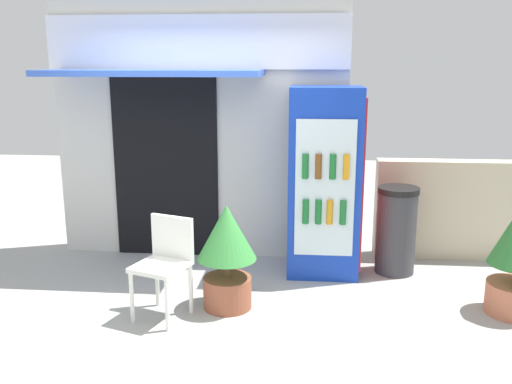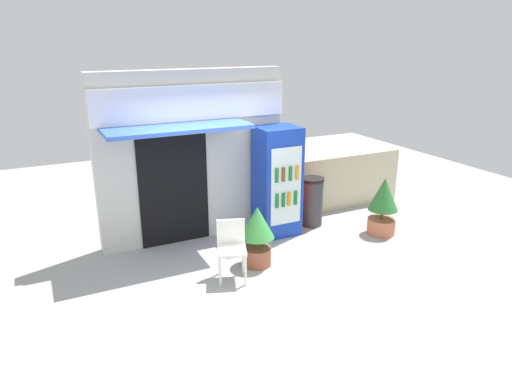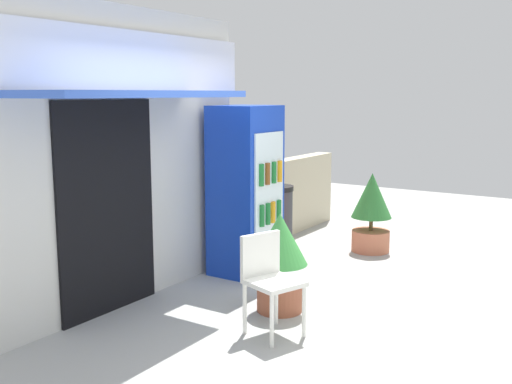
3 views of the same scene
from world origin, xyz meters
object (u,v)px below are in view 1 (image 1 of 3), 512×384
Objects in this scene: drink_cooler at (325,182)px; plastic_chair at (166,258)px; potted_plant_near_shop at (227,249)px; trash_bin at (396,230)px.

plastic_chair is at bearing -140.17° from drink_cooler.
drink_cooler is at bearing 39.83° from plastic_chair.
potted_plant_near_shop is (0.50, 0.19, 0.03)m from plastic_chair.
plastic_chair is 2.44m from trash_bin.
plastic_chair is 0.95× the size of trash_bin.
potted_plant_near_shop is 1.91m from trash_bin.
trash_bin is (1.62, 1.01, -0.09)m from potted_plant_near_shop.
plastic_chair is 0.91× the size of potted_plant_near_shop.
drink_cooler is at bearing 47.79° from potted_plant_near_shop.
drink_cooler is 0.90m from trash_bin.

